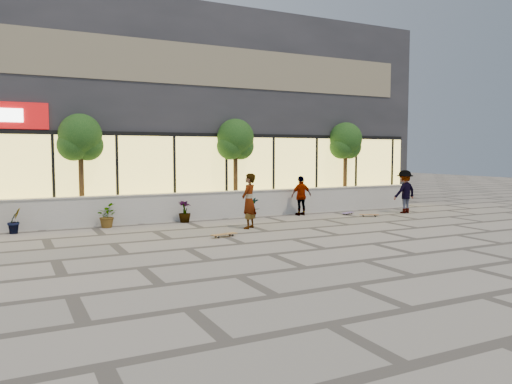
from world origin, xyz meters
name	(u,v)px	position (x,y,z in m)	size (l,w,h in m)	color
ground	(271,254)	(0.00, 0.00, 0.00)	(80.00, 80.00, 0.00)	gray
planter_wall	(183,207)	(0.00, 7.00, 0.52)	(22.00, 0.42, 1.04)	silver
retail_building	(145,116)	(0.00, 12.49, 4.25)	(24.00, 9.17, 8.50)	#25262A
shrub_b	(14,221)	(-5.70, 6.45, 0.41)	(0.45, 0.36, 0.81)	black
shrub_c	(106,216)	(-2.90, 6.45, 0.41)	(0.73, 0.63, 0.81)	black
shrub_d	(185,211)	(-0.10, 6.45, 0.41)	(0.45, 0.45, 0.81)	black
shrub_e	(253,208)	(2.70, 6.45, 0.41)	(0.43, 0.29, 0.81)	black
tree_midwest	(80,140)	(-3.50, 7.70, 2.99)	(1.60, 1.50, 3.92)	#422F17
tree_mideast	(235,142)	(2.50, 7.70, 2.99)	(1.60, 1.50, 3.92)	#422F17
tree_east	(346,143)	(8.00, 7.70, 2.99)	(1.60, 1.50, 3.92)	#422F17
skater_center	(249,201)	(1.37, 4.09, 0.93)	(0.68, 0.44, 1.86)	silver
skater_right_near	(301,196)	(4.79, 6.30, 0.80)	(0.94, 0.39, 1.61)	white
skater_right_far	(405,192)	(9.15, 5.08, 0.90)	(1.17, 0.67, 1.81)	maroon
skateboard_center	(224,234)	(-0.04, 2.89, 0.09)	(0.88, 0.41, 0.10)	olive
skateboard_right_near	(369,215)	(7.00, 4.73, 0.08)	(0.76, 0.52, 0.09)	brown
skateboard_right_far	(348,213)	(6.65, 5.66, 0.07)	(0.72, 0.45, 0.08)	#6A5194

